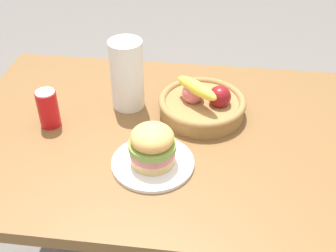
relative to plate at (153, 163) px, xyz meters
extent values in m
cube|color=brown|center=(0.05, 0.16, -0.03)|extent=(1.40, 0.90, 0.04)
cylinder|color=brown|center=(-0.57, 0.53, -0.40)|extent=(0.07, 0.07, 0.71)
cylinder|color=brown|center=(0.67, 0.53, -0.40)|extent=(0.07, 0.07, 0.71)
cylinder|color=white|center=(0.00, 0.00, 0.00)|extent=(0.24, 0.24, 0.01)
cylinder|color=#E5BC75|center=(0.00, 0.00, 0.02)|extent=(0.13, 0.13, 0.03)
cylinder|color=#C67075|center=(0.00, 0.00, 0.05)|extent=(0.13, 0.13, 0.02)
cylinder|color=#84A84C|center=(0.00, 0.00, 0.07)|extent=(0.14, 0.14, 0.02)
ellipsoid|color=#EAAD5D|center=(0.00, 0.00, 0.09)|extent=(0.12, 0.12, 0.07)
cylinder|color=red|center=(-0.36, 0.15, 0.05)|extent=(0.07, 0.07, 0.12)
cylinder|color=silver|center=(-0.36, 0.15, 0.12)|extent=(0.06, 0.06, 0.00)
cylinder|color=#9E7542|center=(0.12, 0.27, 0.02)|extent=(0.28, 0.28, 0.05)
torus|color=#9E7542|center=(0.12, 0.27, 0.04)|extent=(0.29, 0.29, 0.02)
sphere|color=maroon|center=(0.18, 0.27, 0.07)|extent=(0.07, 0.07, 0.07)
sphere|color=#D16066|center=(0.09, 0.28, 0.07)|extent=(0.07, 0.07, 0.07)
ellipsoid|color=yellow|center=(0.10, 0.26, 0.10)|extent=(0.16, 0.15, 0.05)
cylinder|color=white|center=(-0.13, 0.29, 0.11)|extent=(0.11, 0.11, 0.24)
camera|label=1|loc=(0.16, -0.92, 0.84)|focal=46.18mm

